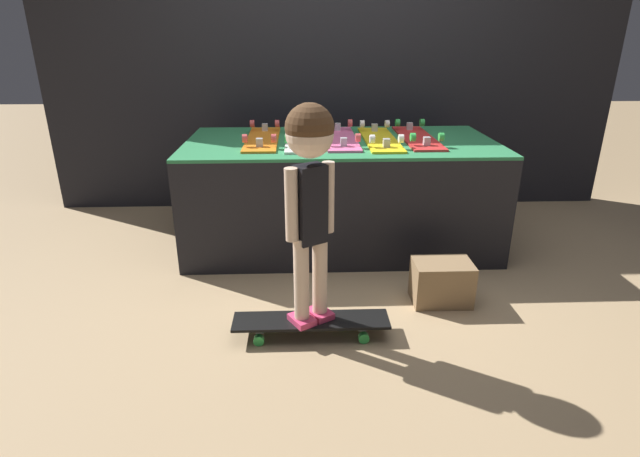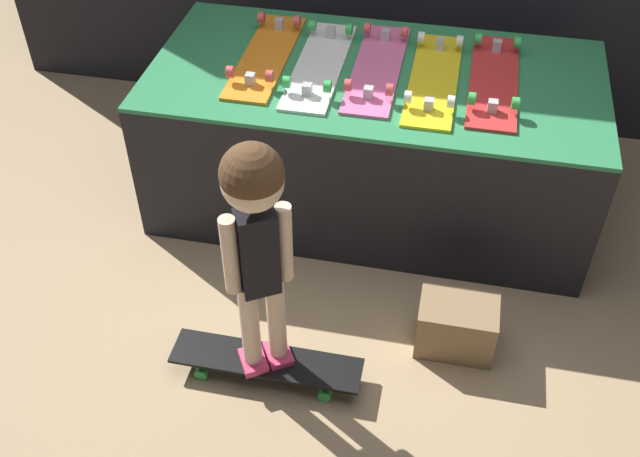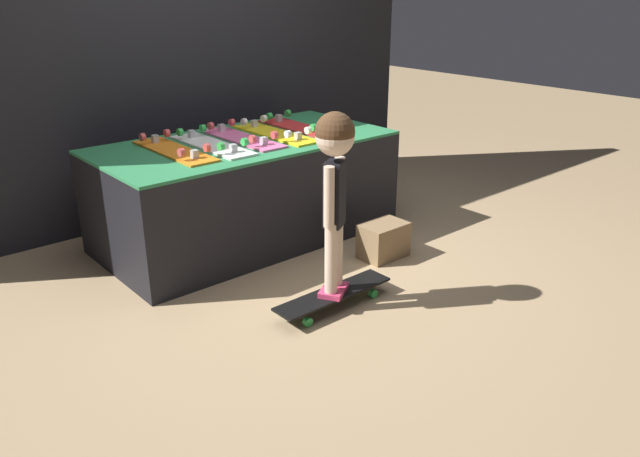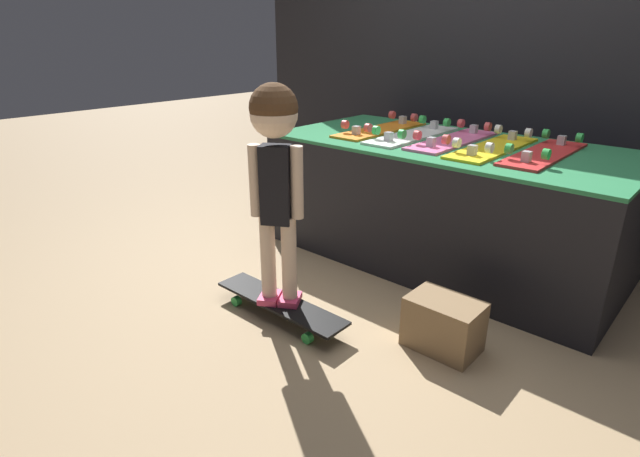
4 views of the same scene
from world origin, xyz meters
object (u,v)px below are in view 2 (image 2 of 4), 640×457
object	(u,v)px
child	(256,223)
skateboard_yellow_on_rack	(434,77)
storage_box	(456,326)
skateboard_orange_on_rack	(266,55)
skateboard_on_floor	(266,362)
skateboard_white_on_rack	(320,64)
skateboard_red_on_rack	(494,79)
skateboard_pink_on_rack	(377,67)

from	to	relation	value
child	skateboard_yellow_on_rack	bearing A→B (deg)	36.43
child	storage_box	size ratio (longest dim) A/B	3.29
skateboard_orange_on_rack	storage_box	bearing A→B (deg)	-41.99
skateboard_yellow_on_rack	skateboard_on_floor	xyz separation A→B (m)	(-0.49, -1.18, -0.67)
skateboard_yellow_on_rack	storage_box	bearing A→B (deg)	-74.85
child	storage_box	xyz separation A→B (m)	(0.73, 0.31, -0.70)
skateboard_orange_on_rack	skateboard_on_floor	xyz separation A→B (m)	(0.29, -1.22, -0.67)
skateboard_white_on_rack	skateboard_red_on_rack	xyz separation A→B (m)	(0.78, 0.03, 0.00)
skateboard_orange_on_rack	skateboard_on_floor	size ratio (longest dim) A/B	1.03
skateboard_orange_on_rack	skateboard_red_on_rack	distance (m)	1.04
skateboard_white_on_rack	skateboard_red_on_rack	bearing A→B (deg)	2.27
skateboard_white_on_rack	storage_box	distance (m)	1.32
skateboard_on_floor	storage_box	bearing A→B (deg)	22.80
skateboard_yellow_on_rack	skateboard_red_on_rack	bearing A→B (deg)	9.18
skateboard_white_on_rack	skateboard_yellow_on_rack	distance (m)	0.52
skateboard_white_on_rack	child	xyz separation A→B (m)	(0.03, -1.19, 0.08)
skateboard_orange_on_rack	skateboard_yellow_on_rack	bearing A→B (deg)	-3.08
skateboard_yellow_on_rack	skateboard_red_on_rack	size ratio (longest dim) A/B	1.00
skateboard_pink_on_rack	storage_box	bearing A→B (deg)	-61.45
skateboard_pink_on_rack	child	world-z (taller)	child
skateboard_orange_on_rack	skateboard_on_floor	bearing A→B (deg)	-76.53
skateboard_pink_on_rack	skateboard_red_on_rack	distance (m)	0.52
skateboard_pink_on_rack	child	distance (m)	1.25
skateboard_white_on_rack	storage_box	size ratio (longest dim) A/B	2.49
skateboard_pink_on_rack	storage_box	distance (m)	1.21
skateboard_pink_on_rack	child	size ratio (longest dim) A/B	0.76
skateboard_red_on_rack	skateboard_white_on_rack	bearing A→B (deg)	-177.73
skateboard_orange_on_rack	storage_box	size ratio (longest dim) A/B	2.49
skateboard_white_on_rack	child	distance (m)	1.20
skateboard_yellow_on_rack	child	world-z (taller)	child
skateboard_orange_on_rack	child	xyz separation A→B (m)	(0.29, -1.22, 0.08)
skateboard_pink_on_rack	skateboard_orange_on_rack	bearing A→B (deg)	179.72
skateboard_orange_on_rack	skateboard_red_on_rack	bearing A→B (deg)	0.00
skateboard_yellow_on_rack	storage_box	size ratio (longest dim) A/B	2.49
skateboard_red_on_rack	child	world-z (taller)	child
skateboard_white_on_rack	skateboard_pink_on_rack	bearing A→B (deg)	6.24
skateboard_pink_on_rack	skateboard_yellow_on_rack	size ratio (longest dim) A/B	1.00
skateboard_orange_on_rack	skateboard_white_on_rack	bearing A→B (deg)	-6.79
child	skateboard_pink_on_rack	bearing A→B (deg)	48.34
skateboard_white_on_rack	skateboard_red_on_rack	world-z (taller)	same
storage_box	skateboard_on_floor	bearing A→B (deg)	-157.20
skateboard_orange_on_rack	skateboard_pink_on_rack	size ratio (longest dim) A/B	1.00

